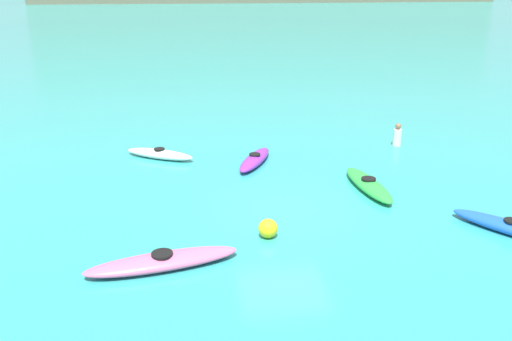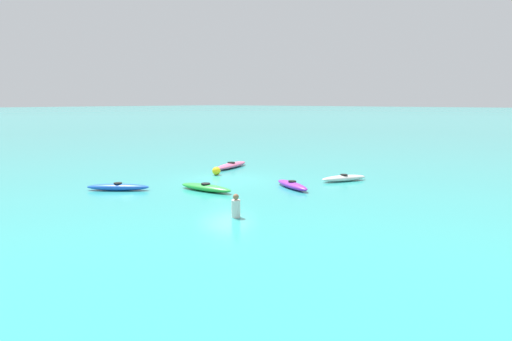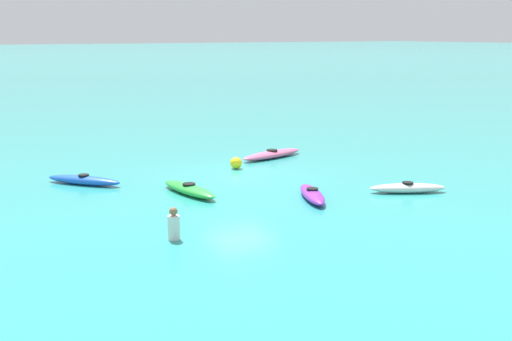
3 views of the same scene
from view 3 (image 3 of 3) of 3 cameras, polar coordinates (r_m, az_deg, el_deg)
name	(u,v)px [view 3 (image 3 of 3)]	position (r m, az deg, el deg)	size (l,w,h in m)	color
ground_plane	(240,177)	(24.62, -1.38, -0.59)	(600.00, 600.00, 0.00)	teal
kayak_blue	(84,180)	(24.22, -14.83, -0.81)	(2.30, 2.70, 0.37)	blue
kayak_pink	(272,154)	(28.40, 1.41, 1.43)	(3.46, 1.40, 0.37)	pink
kayak_purple	(312,194)	(21.45, 4.95, -2.08)	(1.67, 2.65, 0.37)	purple
kayak_green	(189,189)	(22.16, -5.88, -1.65)	(0.96, 3.02, 0.37)	green
kayak_white	(407,188)	(22.82, 13.12, -1.50)	(2.59, 1.79, 0.37)	white
buoy_yellow	(236,163)	(26.11, -1.76, 0.66)	(0.48, 0.48, 0.48)	yellow
person_near_shore	(174,225)	(17.32, -7.21, -4.79)	(0.43, 0.43, 0.88)	silver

